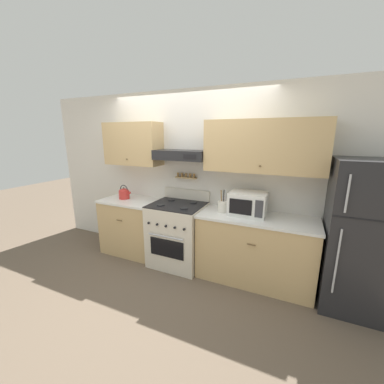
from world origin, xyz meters
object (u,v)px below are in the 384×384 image
(stove_range, at_px, (178,234))
(tea_kettle, at_px, (124,193))
(microwave, at_px, (248,204))
(refrigerator, at_px, (368,238))
(utensil_crock, at_px, (223,206))

(stove_range, xyz_separation_m, tea_kettle, (-1.00, 0.05, 0.51))
(stove_range, xyz_separation_m, microwave, (1.00, 0.06, 0.57))
(refrigerator, distance_m, utensil_crock, 1.63)
(stove_range, relative_size, tea_kettle, 4.77)
(microwave, bearing_deg, refrigerator, -3.14)
(microwave, distance_m, utensil_crock, 0.33)
(microwave, bearing_deg, stove_range, -176.35)
(utensil_crock, bearing_deg, microwave, 3.13)
(utensil_crock, bearing_deg, tea_kettle, -180.00)
(tea_kettle, relative_size, utensil_crock, 0.75)
(refrigerator, height_order, tea_kettle, refrigerator)
(refrigerator, distance_m, microwave, 1.32)
(refrigerator, xyz_separation_m, utensil_crock, (-1.63, 0.05, 0.14))
(refrigerator, bearing_deg, tea_kettle, 179.07)
(stove_range, relative_size, utensil_crock, 3.56)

